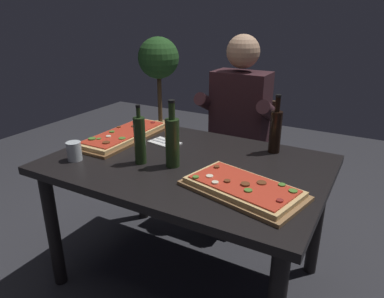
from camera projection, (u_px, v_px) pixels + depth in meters
ground_plane at (188, 275)px, 2.11m from camera, size 6.40×6.40×0.00m
dining_table at (187, 178)px, 1.88m from camera, size 1.40×0.96×0.74m
pizza_rectangular_front at (243, 188)px, 1.52m from camera, size 0.57×0.40×0.05m
pizza_rectangular_left at (125, 135)px, 2.16m from camera, size 0.26×0.64×0.05m
wine_bottle_dark at (172, 141)px, 1.74m from camera, size 0.07×0.07×0.34m
oil_bottle_amber at (275, 130)px, 1.92m from camera, size 0.06×0.06×0.32m
vinegar_bottle_green at (140, 140)px, 1.78m from camera, size 0.06×0.06×0.30m
tumbler_near_camera at (74, 152)px, 1.84m from camera, size 0.08×0.08×0.10m
napkin_cutlery_set at (165, 142)px, 2.09m from camera, size 0.20×0.14×0.01m
diner_chair at (242, 152)px, 2.64m from camera, size 0.44×0.44×0.87m
seated_diner at (237, 123)px, 2.45m from camera, size 0.53×0.41×1.33m
potted_plant_corner at (159, 85)px, 3.66m from camera, size 0.41×0.41×1.23m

